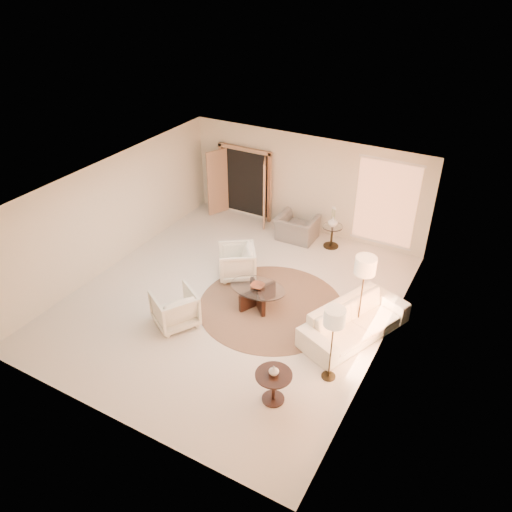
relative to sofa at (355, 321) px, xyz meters
The scene contains 18 objects.
room 3.08m from the sofa, behind, with size 7.04×8.04×2.83m.
windows_right 1.13m from the sofa, ahead, with size 0.10×6.40×2.40m, color #EB915E, non-canonical shape.
window_back_corner 3.95m from the sofa, 99.03° to the left, with size 1.70×0.10×2.40m, color #EB915E, non-canonical shape.
curtains_right 1.34m from the sofa, 58.83° to the left, with size 0.06×5.20×2.60m, color #CBB793, non-canonical shape.
french_doors 6.07m from the sofa, 142.79° to the left, with size 1.95×0.66×2.16m.
area_rug 2.02m from the sofa, behind, with size 3.35×3.35×0.01m, color #472E20.
sofa is the anchor object (origin of this frame).
armchair_left 3.39m from the sofa, 167.80° to the left, with size 0.88×0.82×0.90m, color white.
armchair_right 3.86m from the sofa, 156.78° to the right, with size 0.86×0.81×0.89m, color white.
accent_chair 4.20m from the sofa, 131.82° to the left, with size 1.08×0.70×0.95m, color gray.
coffee_table 2.30m from the sofa, behind, with size 1.52×1.52×0.48m.
end_table 2.52m from the sofa, 105.44° to the right, with size 0.67×0.67×0.63m.
side_table 3.69m from the sofa, 119.04° to the left, with size 0.55×0.55×0.63m.
floor_lamp_near 1.19m from the sofa, 90.00° to the left, with size 0.44×0.44×1.80m.
floor_lamp_far 1.75m from the sofa, 90.00° to the right, with size 0.40×0.40×1.64m.
bowl 2.30m from the sofa, behind, with size 0.31×0.31×0.08m, color brown.
end_vase 2.55m from the sofa, 105.44° to the right, with size 0.18×0.18×0.19m, color white.
side_vase 3.71m from the sofa, 119.04° to the left, with size 0.27×0.27×0.28m, color white.
Camera 1 is at (5.03, -7.98, 7.05)m, focal length 35.00 mm.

